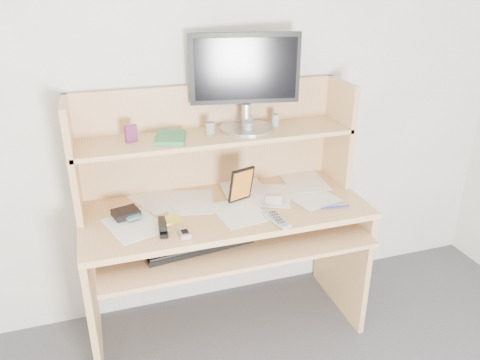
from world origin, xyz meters
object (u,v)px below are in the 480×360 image
object	(u,v)px
desk	(221,209)
monitor	(245,79)
game_case	(241,185)
tv_remote	(277,219)
keyboard	(197,242)

from	to	relation	value
desk	monitor	bearing A→B (deg)	34.20
desk	monitor	size ratio (longest dim) A/B	2.57
desk	game_case	bearing A→B (deg)	-31.24
desk	tv_remote	bearing A→B (deg)	-58.76
keyboard	tv_remote	distance (m)	0.38
keyboard	monitor	distance (m)	0.83
tv_remote	game_case	size ratio (longest dim) A/B	0.94
game_case	monitor	distance (m)	0.52
keyboard	game_case	xyz separation A→B (m)	(0.27, 0.17, 0.18)
game_case	monitor	bearing A→B (deg)	47.91
desk	game_case	world-z (taller)	desk
desk	keyboard	size ratio (longest dim) A/B	2.69
desk	keyboard	world-z (taller)	desk
tv_remote	monitor	xyz separation A→B (m)	(-0.02, 0.42, 0.57)
keyboard	monitor	size ratio (longest dim) A/B	0.95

